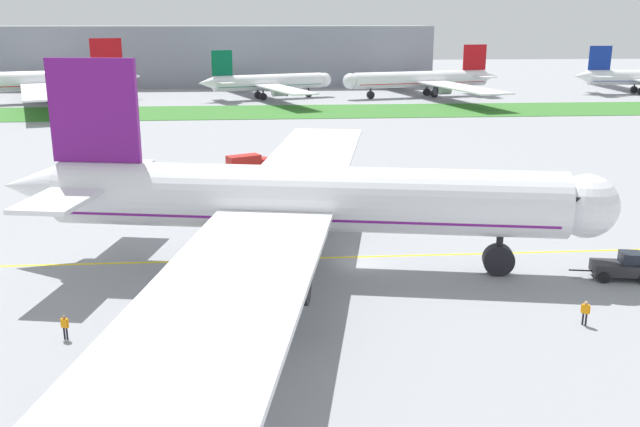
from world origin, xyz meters
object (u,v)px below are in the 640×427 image
object	(u,v)px
parked_airliner_far_centre	(267,82)
parked_airliner_far_right	(423,80)
ground_crew_marshaller_front	(65,325)
service_truck_baggage_loader	(248,164)
pushback_tug	(623,267)
airliner_foreground	(297,200)
parked_airliner_far_left	(35,81)
ground_crew_wingwalker_port	(585,311)

from	to	relation	value
parked_airliner_far_centre	parked_airliner_far_right	world-z (taller)	parked_airliner_far_right
ground_crew_marshaller_front	service_truck_baggage_loader	world-z (taller)	service_truck_baggage_loader
pushback_tug	ground_crew_marshaller_front	world-z (taller)	pushback_tug
airliner_foreground	ground_crew_marshaller_front	distance (m)	20.79
ground_crew_marshaller_front	parked_airliner_far_centre	distance (m)	141.01
service_truck_baggage_loader	pushback_tug	bearing A→B (deg)	-53.05
pushback_tug	parked_airliner_far_centre	world-z (taller)	parked_airliner_far_centre
pushback_tug	airliner_foreground	bearing A→B (deg)	169.23
pushback_tug	parked_airliner_far_right	xyz separation A→B (m)	(13.71, 134.58, 3.53)
service_truck_baggage_loader	parked_airliner_far_left	world-z (taller)	parked_airliner_far_left
parked_airliner_far_right	airliner_foreground	bearing A→B (deg)	-107.00
ground_crew_wingwalker_port	ground_crew_marshaller_front	xyz separation A→B (m)	(-34.81, 0.56, -0.05)
ground_crew_marshaller_front	parked_airliner_far_left	size ratio (longest dim) A/B	0.02
service_truck_baggage_loader	parked_airliner_far_centre	world-z (taller)	parked_airliner_far_centre
airliner_foreground	ground_crew_marshaller_front	bearing A→B (deg)	-141.27
ground_crew_wingwalker_port	ground_crew_marshaller_front	distance (m)	34.81
parked_airliner_far_centre	ground_crew_marshaller_front	bearing A→B (deg)	-95.67
ground_crew_wingwalker_port	parked_airliner_far_right	xyz separation A→B (m)	(20.60, 142.87, 3.50)
airliner_foreground	parked_airliner_far_centre	distance (m)	127.65
pushback_tug	service_truck_baggage_loader	world-z (taller)	service_truck_baggage_loader
airliner_foreground	parked_airliner_far_right	size ratio (longest dim) A/B	1.13
service_truck_baggage_loader	parked_airliner_far_left	size ratio (longest dim) A/B	0.07
parked_airliner_far_left	parked_airliner_far_right	bearing A→B (deg)	3.28
ground_crew_wingwalker_port	service_truck_baggage_loader	bearing A→B (deg)	115.89
pushback_tug	parked_airliner_far_centre	xyz separation A→B (m)	(-27.77, 132.56, 3.24)
ground_crew_marshaller_front	parked_airliner_far_right	distance (m)	152.75
airliner_foreground	service_truck_baggage_loader	bearing A→B (deg)	97.69
ground_crew_wingwalker_port	parked_airliner_far_right	world-z (taller)	parked_airliner_far_right
ground_crew_wingwalker_port	parked_airliner_far_left	xyz separation A→B (m)	(-77.81, 137.22, 4.16)
pushback_tug	ground_crew_marshaller_front	distance (m)	42.41
ground_crew_wingwalker_port	parked_airliner_far_left	bearing A→B (deg)	119.56
parked_airliner_far_left	airliner_foreground	bearing A→B (deg)	-64.64
ground_crew_wingwalker_port	parked_airliner_far_centre	world-z (taller)	parked_airliner_far_centre
airliner_foreground	parked_airliner_far_right	bearing A→B (deg)	73.00
airliner_foreground	parked_airliner_far_left	world-z (taller)	airliner_foreground
pushback_tug	ground_crew_marshaller_front	xyz separation A→B (m)	(-41.70, -7.72, -0.02)
airliner_foreground	parked_airliner_far_right	xyz separation A→B (m)	(39.63, 129.65, -1.27)
ground_crew_wingwalker_port	ground_crew_marshaller_front	world-z (taller)	ground_crew_wingwalker_port
airliner_foreground	pushback_tug	bearing A→B (deg)	-10.77
service_truck_baggage_loader	parked_airliner_far_left	bearing A→B (deg)	121.50
airliner_foreground	pushback_tug	distance (m)	26.82
ground_crew_wingwalker_port	parked_airliner_far_right	distance (m)	144.39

